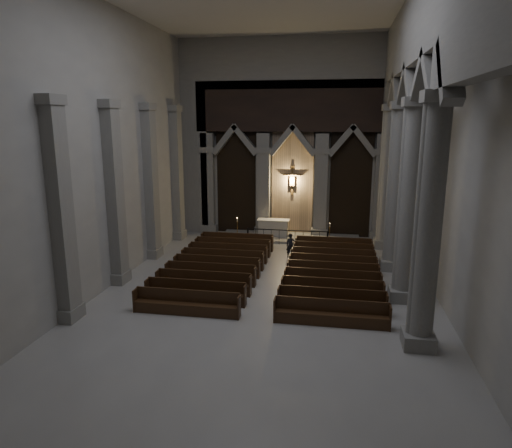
{
  "coord_description": "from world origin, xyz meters",
  "views": [
    {
      "loc": [
        2.66,
        -16.73,
        7.18
      ],
      "look_at": [
        -0.79,
        3.0,
        2.61
      ],
      "focal_mm": 32.0,
      "sensor_mm": 36.0,
      "label": 1
    }
  ],
  "objects_px": {
    "altar_rail": "(287,235)",
    "candle_stand_right": "(329,238)",
    "pews": "(273,272)",
    "altar": "(273,227)",
    "candle_stand_left": "(237,235)",
    "worshipper": "(291,246)"
  },
  "relations": [
    {
      "from": "pews",
      "to": "worshipper",
      "type": "xyz_separation_m",
      "value": [
        0.45,
        3.47,
        0.35
      ]
    },
    {
      "from": "pews",
      "to": "worshipper",
      "type": "height_order",
      "value": "worshipper"
    },
    {
      "from": "altar_rail",
      "to": "pews",
      "type": "distance_m",
      "value": 5.93
    },
    {
      "from": "altar_rail",
      "to": "candle_stand_right",
      "type": "distance_m",
      "value": 2.57
    },
    {
      "from": "pews",
      "to": "altar",
      "type": "bearing_deg",
      "value": 97.83
    },
    {
      "from": "candle_stand_right",
      "to": "altar_rail",
      "type": "bearing_deg",
      "value": -163.72
    },
    {
      "from": "altar_rail",
      "to": "altar",
      "type": "bearing_deg",
      "value": 122.27
    },
    {
      "from": "altar",
      "to": "worshipper",
      "type": "height_order",
      "value": "worshipper"
    },
    {
      "from": "candle_stand_right",
      "to": "altar",
      "type": "bearing_deg",
      "value": 165.03
    },
    {
      "from": "candle_stand_right",
      "to": "pews",
      "type": "height_order",
      "value": "candle_stand_right"
    },
    {
      "from": "altar_rail",
      "to": "candle_stand_left",
      "type": "bearing_deg",
      "value": 174.7
    },
    {
      "from": "candle_stand_left",
      "to": "pews",
      "type": "height_order",
      "value": "candle_stand_left"
    },
    {
      "from": "altar",
      "to": "worshipper",
      "type": "bearing_deg",
      "value": -70.04
    },
    {
      "from": "candle_stand_right",
      "to": "pews",
      "type": "distance_m",
      "value": 7.08
    },
    {
      "from": "candle_stand_left",
      "to": "worshipper",
      "type": "relative_size",
      "value": 1.14
    },
    {
      "from": "candle_stand_right",
      "to": "worshipper",
      "type": "relative_size",
      "value": 0.96
    },
    {
      "from": "candle_stand_right",
      "to": "pews",
      "type": "xyz_separation_m",
      "value": [
        -2.45,
        -6.64,
        -0.04
      ]
    },
    {
      "from": "altar_rail",
      "to": "candle_stand_right",
      "type": "bearing_deg",
      "value": 16.28
    },
    {
      "from": "pews",
      "to": "candle_stand_right",
      "type": "bearing_deg",
      "value": 69.74
    },
    {
      "from": "altar",
      "to": "candle_stand_left",
      "type": "relative_size",
      "value": 1.32
    },
    {
      "from": "altar_rail",
      "to": "candle_stand_right",
      "type": "height_order",
      "value": "candle_stand_right"
    },
    {
      "from": "candle_stand_right",
      "to": "worshipper",
      "type": "distance_m",
      "value": 3.76
    }
  ]
}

